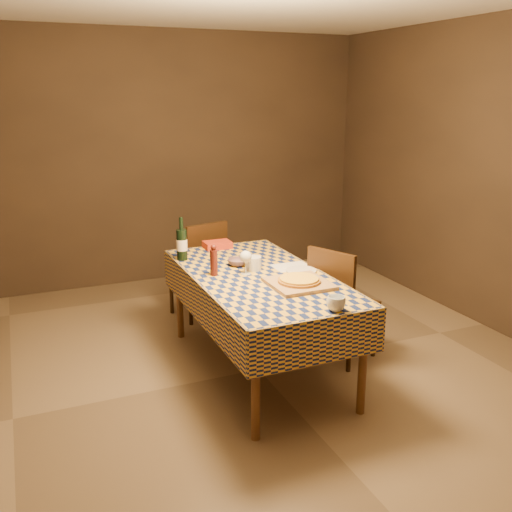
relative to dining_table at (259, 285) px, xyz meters
name	(u,v)px	position (x,y,z in m)	size (l,w,h in m)	color
room	(259,197)	(0.00, 0.00, 0.66)	(5.00, 5.10, 2.70)	brown
dining_table	(259,285)	(0.00, 0.00, 0.00)	(0.94, 1.84, 0.77)	brown
cutting_board	(299,284)	(0.16, -0.33, 0.09)	(0.40, 0.40, 0.03)	#A47C4D
pizza	(299,280)	(0.16, -0.33, 0.12)	(0.39, 0.39, 0.03)	#985E19
pepper_mill	(214,261)	(-0.30, 0.12, 0.19)	(0.06, 0.06, 0.23)	#4B1711
bowl	(238,262)	(-0.05, 0.28, 0.10)	(0.16, 0.16, 0.05)	#614851
wine_glass	(246,258)	(-0.08, 0.06, 0.20)	(0.10, 0.10, 0.18)	silver
wine_bottle	(182,244)	(-0.41, 0.60, 0.21)	(0.10, 0.10, 0.35)	black
deli_tub	(253,263)	(0.01, 0.13, 0.13)	(0.12, 0.12, 0.10)	silver
takeout_container	(217,245)	(-0.03, 0.82, 0.10)	(0.23, 0.16, 0.06)	#B73118
white_plate	(301,271)	(0.32, -0.05, 0.08)	(0.23, 0.23, 0.01)	silver
tumbler	(336,304)	(0.15, -0.84, 0.12)	(0.12, 0.12, 0.09)	white
flour_patch	(292,267)	(0.31, 0.08, 0.08)	(0.28, 0.22, 0.00)	silver
flour_bag	(309,278)	(0.27, -0.27, 0.10)	(0.15, 0.11, 0.04)	#98AAC2
chair_far	(201,264)	(-0.07, 1.19, -0.17)	(0.51, 0.51, 0.93)	black
chair_right	(338,298)	(0.63, -0.09, -0.17)	(0.56, 0.56, 0.93)	black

